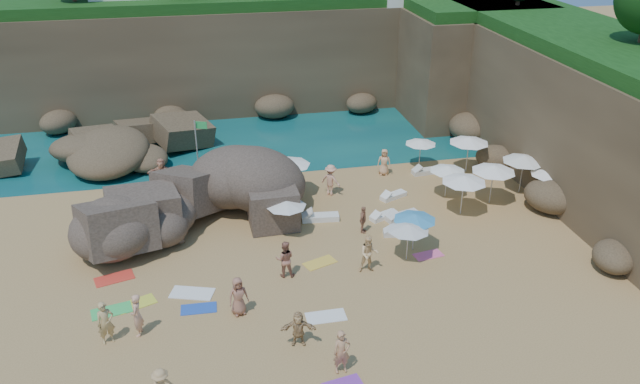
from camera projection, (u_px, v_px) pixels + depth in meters
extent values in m
plane|color=tan|center=(293.00, 259.00, 30.63)|extent=(120.00, 120.00, 0.00)
plane|color=#0C4751|center=(239.00, 85.00, 56.94)|extent=(120.00, 120.00, 0.00)
cube|color=brown|center=(266.00, 54.00, 51.14)|extent=(44.00, 8.00, 8.00)
cube|color=brown|center=(567.00, 105.00, 39.31)|extent=(8.00, 30.00, 8.00)
cube|color=brown|center=(461.00, 59.00, 49.47)|extent=(10.00, 12.00, 8.00)
cylinder|color=white|center=(22.00, 63.00, 52.34)|extent=(0.10, 0.10, 6.00)
cylinder|color=white|center=(41.00, 62.00, 52.61)|extent=(0.10, 0.10, 6.00)
cylinder|color=white|center=(60.00, 61.00, 52.89)|extent=(0.10, 0.10, 6.00)
cylinder|color=silver|center=(197.00, 151.00, 37.75)|extent=(0.08, 0.08, 3.95)
cube|color=green|center=(201.00, 125.00, 37.08)|extent=(0.66, 0.29, 0.44)
cylinder|color=silver|center=(289.00, 178.00, 36.36)|extent=(0.06, 0.06, 2.22)
cone|color=white|center=(289.00, 162.00, 35.89)|extent=(2.49, 2.49, 0.38)
cylinder|color=silver|center=(420.00, 154.00, 40.16)|extent=(0.05, 0.05, 1.78)
cone|color=white|center=(421.00, 142.00, 39.79)|extent=(2.00, 2.00, 0.30)
cylinder|color=silver|center=(491.00, 185.00, 35.52)|extent=(0.06, 0.06, 2.22)
cone|color=white|center=(494.00, 168.00, 35.05)|extent=(2.49, 2.49, 0.38)
cylinder|color=silver|center=(467.00, 156.00, 39.38)|extent=(0.07, 0.07, 2.22)
cone|color=white|center=(469.00, 140.00, 38.91)|extent=(2.49, 2.49, 0.38)
cylinder|color=silver|center=(522.00, 175.00, 36.77)|extent=(0.07, 0.07, 2.22)
cone|color=silver|center=(524.00, 158.00, 36.30)|extent=(2.50, 2.50, 0.38)
cylinder|color=silver|center=(287.00, 219.00, 32.35)|extent=(0.05, 0.05, 1.87)
cone|color=silver|center=(286.00, 203.00, 31.96)|extent=(2.10, 2.10, 0.32)
cylinder|color=silver|center=(446.00, 182.00, 36.30)|extent=(0.05, 0.05, 1.85)
cone|color=white|center=(448.00, 168.00, 35.91)|extent=(2.08, 2.08, 0.32)
cylinder|color=silver|center=(548.00, 187.00, 35.61)|extent=(0.06, 0.06, 1.96)
cone|color=white|center=(550.00, 172.00, 35.19)|extent=(2.20, 2.20, 0.33)
cylinder|color=silver|center=(407.00, 243.00, 30.20)|extent=(0.05, 0.05, 1.83)
cone|color=silver|center=(409.00, 227.00, 29.81)|extent=(2.05, 2.05, 0.31)
cylinder|color=silver|center=(414.00, 233.00, 30.98)|extent=(0.06, 0.06, 1.91)
cone|color=#388CBF|center=(415.00, 217.00, 30.58)|extent=(2.14, 2.14, 0.33)
cylinder|color=silver|center=(462.00, 196.00, 34.33)|extent=(0.06, 0.06, 2.19)
cone|color=white|center=(464.00, 179.00, 33.86)|extent=(2.46, 2.46, 0.37)
cube|color=white|center=(320.00, 217.00, 34.08)|extent=(2.08, 0.88, 0.31)
cube|color=silver|center=(426.00, 171.00, 39.56)|extent=(1.89, 0.80, 0.29)
cube|color=white|center=(383.00, 216.00, 34.29)|extent=(1.70, 1.15, 0.25)
cube|color=white|center=(393.00, 196.00, 36.48)|extent=(1.75, 1.20, 0.26)
cube|color=silver|center=(400.00, 233.00, 32.60)|extent=(1.78, 0.90, 0.26)
cube|color=silver|center=(403.00, 216.00, 34.20)|extent=(2.06, 1.18, 0.30)
cube|color=#D3D738|center=(137.00, 304.00, 27.32)|extent=(1.82, 1.36, 0.03)
cube|color=white|center=(192.00, 293.00, 28.03)|extent=(2.13, 1.52, 0.03)
cube|color=red|center=(114.00, 278.00, 29.08)|extent=(1.93, 1.33, 0.03)
cube|color=#224CB6|center=(199.00, 309.00, 27.01)|extent=(1.57, 0.82, 0.03)
cube|color=#EF5D98|center=(428.00, 255.00, 30.90)|extent=(1.55, 0.95, 0.03)
cube|color=#37C157|center=(112.00, 311.00, 26.87)|extent=(1.83, 1.18, 0.03)
cube|color=gold|center=(320.00, 263.00, 30.27)|extent=(1.75, 1.29, 0.03)
cube|color=white|center=(326.00, 317.00, 26.51)|extent=(1.71, 0.86, 0.03)
imported|color=tan|center=(106.00, 323.00, 24.66)|extent=(0.80, 0.66, 1.90)
imported|color=#A26551|center=(285.00, 259.00, 28.90)|extent=(0.99, 0.83, 1.83)
imported|color=#E5A282|center=(331.00, 180.00, 36.51)|extent=(1.25, 1.21, 1.90)
imported|color=#A97154|center=(363.00, 220.00, 32.63)|extent=(0.74, 0.95, 1.51)
imported|color=#E2A676|center=(384.00, 162.00, 39.10)|extent=(0.93, 0.68, 1.71)
imported|color=tan|center=(162.00, 173.00, 37.50)|extent=(1.77, 0.85, 1.84)
imported|color=tan|center=(137.00, 315.00, 25.09)|extent=(0.54, 0.74, 1.90)
imported|color=#A06650|center=(239.00, 309.00, 26.61)|extent=(1.29, 1.92, 0.47)
imported|color=tan|center=(299.00, 340.00, 24.87)|extent=(1.63, 1.72, 0.40)
imported|color=tan|center=(341.00, 367.00, 23.45)|extent=(0.85, 1.88, 0.44)
imported|color=#EFC488|center=(368.00, 265.00, 29.50)|extent=(1.09, 1.93, 0.70)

